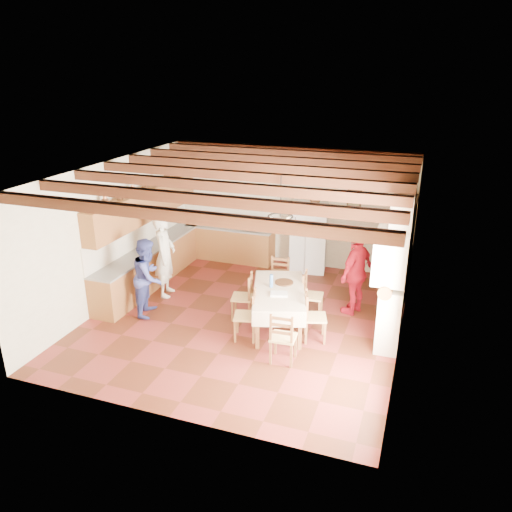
{
  "coord_description": "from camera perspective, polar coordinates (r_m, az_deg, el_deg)",
  "views": [
    {
      "loc": [
        3.18,
        -8.45,
        4.8
      ],
      "look_at": [
        0.1,
        0.3,
        1.25
      ],
      "focal_mm": 35.0,
      "sensor_mm": 36.0,
      "label": 1
    }
  ],
  "objects": [
    {
      "name": "wall_picture",
      "position": [
        12.16,
        11.17,
        6.5
      ],
      "size": [
        0.34,
        0.03,
        0.42
      ],
      "primitive_type": "cube",
      "color": "#302717",
      "rests_on": "ground"
    },
    {
      "name": "chair_left_far",
      "position": [
        10.02,
        -1.61,
        -4.61
      ],
      "size": [
        0.48,
        0.49,
        0.96
      ],
      "primitive_type": null,
      "rotation": [
        0.0,
        0.0,
        -1.37
      ],
      "color": "brown",
      "rests_on": "floor"
    },
    {
      "name": "chandelier",
      "position": [
        9.04,
        2.8,
        4.53
      ],
      "size": [
        0.47,
        0.47,
        0.03
      ],
      "primitive_type": "torus",
      "color": "black",
      "rests_on": "ground"
    },
    {
      "name": "person_woman_blue",
      "position": [
        10.31,
        -12.19,
        -2.35
      ],
      "size": [
        0.76,
        0.9,
        1.62
      ],
      "primitive_type": "imported",
      "rotation": [
        0.0,
        0.0,
        1.78
      ],
      "color": "#38418F",
      "rests_on": "floor"
    },
    {
      "name": "upper_cabinets",
      "position": [
        11.62,
        -12.54,
        5.73
      ],
      "size": [
        0.35,
        4.2,
        0.7
      ],
      "primitive_type": "cube",
      "color": "olive",
      "rests_on": "ground"
    },
    {
      "name": "chair_right_near",
      "position": [
        9.31,
        6.8,
        -6.86
      ],
      "size": [
        0.5,
        0.52,
        0.96
      ],
      "primitive_type": null,
      "rotation": [
        0.0,
        0.0,
        1.86
      ],
      "color": "brown",
      "rests_on": "floor"
    },
    {
      "name": "backsplash_left",
      "position": [
        11.88,
        -12.96,
        2.76
      ],
      "size": [
        0.03,
        4.3,
        0.6
      ],
      "primitive_type": "cube",
      "color": "silver",
      "rests_on": "ground"
    },
    {
      "name": "lower_cabinets_left",
      "position": [
        12.0,
        -11.5,
        -0.86
      ],
      "size": [
        0.6,
        4.3,
        0.86
      ],
      "primitive_type": "cube",
      "color": "olive",
      "rests_on": "ground"
    },
    {
      "name": "countertop_left",
      "position": [
        11.84,
        -11.66,
        1.16
      ],
      "size": [
        0.62,
        4.3,
        0.04
      ],
      "primitive_type": "cube",
      "color": "slate",
      "rests_on": "lower_cabinets_left"
    },
    {
      "name": "lower_cabinets_back",
      "position": [
        13.09,
        -2.96,
        1.41
      ],
      "size": [
        2.3,
        0.6,
        0.86
      ],
      "primitive_type": "cube",
      "color": "olive",
      "rests_on": "ground"
    },
    {
      "name": "wall_front",
      "position": [
        6.92,
        -10.73,
        -7.93
      ],
      "size": [
        6.0,
        0.02,
        3.0
      ],
      "primitive_type": "cube",
      "color": "beige",
      "rests_on": "ground"
    },
    {
      "name": "fireplace",
      "position": [
        9.3,
        15.19,
        -1.26
      ],
      "size": [
        0.56,
        1.6,
        2.8
      ],
      "primitive_type": null,
      "color": "beige",
      "rests_on": "ground"
    },
    {
      "name": "wall_left",
      "position": [
        10.98,
        -16.05,
        2.62
      ],
      "size": [
        0.02,
        6.5,
        3.0
      ],
      "primitive_type": "cube",
      "color": "beige",
      "rests_on": "ground"
    },
    {
      "name": "ceiling_beams",
      "position": [
        9.22,
        -1.22,
        9.11
      ],
      "size": [
        6.0,
        6.3,
        0.16
      ],
      "primitive_type": null,
      "color": "#3D1B10",
      "rests_on": "ground"
    },
    {
      "name": "chair_end_near",
      "position": [
        8.62,
        3.14,
        -9.16
      ],
      "size": [
        0.44,
        0.42,
        0.96
      ],
      "primitive_type": null,
      "rotation": [
        0.0,
        0.0,
        3.2
      ],
      "color": "brown",
      "rests_on": "floor"
    },
    {
      "name": "countertop_back",
      "position": [
        12.95,
        -3.0,
        3.29
      ],
      "size": [
        2.34,
        0.62,
        0.04
      ],
      "primitive_type": "cube",
      "color": "slate",
      "rests_on": "lower_cabinets_back"
    },
    {
      "name": "floor",
      "position": [
        10.23,
        -1.09,
        -7.11
      ],
      "size": [
        6.0,
        6.5,
        0.02
      ],
      "primitive_type": "cube",
      "color": "#512213",
      "rests_on": "ground"
    },
    {
      "name": "refrigerator",
      "position": [
        12.33,
        6.05,
        2.19
      ],
      "size": [
        0.95,
        0.82,
        1.72
      ],
      "primitive_type": "cube",
      "rotation": [
        0.0,
        0.0,
        0.14
      ],
      "color": "silver",
      "rests_on": "floor"
    },
    {
      "name": "fridge_vase",
      "position": [
        12.02,
        6.79,
        6.65
      ],
      "size": [
        0.31,
        0.31,
        0.29
      ],
      "primitive_type": "imported",
      "rotation": [
        0.0,
        0.0,
        -0.13
      ],
      "color": "#351D0F",
      "rests_on": "refrigerator"
    },
    {
      "name": "microwave",
      "position": [
        12.7,
        -0.56,
        3.68
      ],
      "size": [
        0.53,
        0.4,
        0.26
      ],
      "primitive_type": "imported",
      "rotation": [
        0.0,
        0.0,
        -0.16
      ],
      "color": "silver",
      "rests_on": "countertop_back"
    },
    {
      "name": "chair_left_near",
      "position": [
        9.3,
        -1.26,
        -6.75
      ],
      "size": [
        0.49,
        0.51,
        0.96
      ],
      "primitive_type": null,
      "rotation": [
        0.0,
        0.0,
        -1.32
      ],
      "color": "brown",
      "rests_on": "floor"
    },
    {
      "name": "chair_end_far",
      "position": [
        10.75,
        2.57,
        -2.78
      ],
      "size": [
        0.45,
        0.43,
        0.96
      ],
      "primitive_type": null,
      "rotation": [
        0.0,
        0.0,
        0.07
      ],
      "color": "brown",
      "rests_on": "floor"
    },
    {
      "name": "backsplash_back",
      "position": [
        13.11,
        -2.55,
        4.98
      ],
      "size": [
        2.3,
        0.03,
        0.6
      ],
      "primitive_type": "cube",
      "color": "silver",
      "rests_on": "ground"
    },
    {
      "name": "person_man",
      "position": [
        11.04,
        -10.39,
        0.08
      ],
      "size": [
        0.6,
        0.77,
        1.87
      ],
      "primitive_type": "imported",
      "rotation": [
        0.0,
        0.0,
        1.82
      ],
      "color": "silver",
      "rests_on": "floor"
    },
    {
      "name": "chair_right_far",
      "position": [
        10.13,
        6.49,
        -4.45
      ],
      "size": [
        0.43,
        0.45,
        0.96
      ],
      "primitive_type": null,
      "rotation": [
        0.0,
        0.0,
        1.66
      ],
      "color": "brown",
      "rests_on": "floor"
    },
    {
      "name": "dining_table",
      "position": [
        9.58,
        2.64,
        -4.28
      ],
      "size": [
        1.44,
        2.03,
        0.8
      ],
      "rotation": [
        0.0,
        0.0,
        0.3
      ],
      "color": "silver",
      "rests_on": "floor"
    },
    {
      "name": "wall_back",
      "position": [
        12.57,
        4.07,
        5.67
      ],
      "size": [
        6.0,
        0.02,
        3.0
      ],
      "primitive_type": "cube",
      "color": "beige",
      "rests_on": "ground"
    },
    {
      "name": "person_woman_red",
      "position": [
        10.29,
        11.39,
        -1.83
      ],
      "size": [
        0.8,
        1.13,
        1.78
      ],
      "primitive_type": "imported",
      "rotation": [
        0.0,
        0.0,
        -1.96
      ],
      "color": "red",
      "rests_on": "floor"
    },
    {
      "name": "wall_right",
      "position": [
        9.07,
        16.96,
        -1.34
      ],
      "size": [
        0.02,
        6.5,
        3.0
      ],
      "primitive_type": "cube",
      "color": "beige",
      "rests_on": "ground"
    },
    {
      "name": "ceiling",
      "position": [
        9.2,
        -1.22,
        9.72
      ],
      "size": [
        6.0,
        6.5,
        0.02
      ],
      "primitive_type": "cube",
      "color": "white",
      "rests_on": "ground"
    },
    {
      "name": "hutch",
      "position": [
        11.37,
        16.13,
        0.98
      ],
      "size": [
        0.56,
        1.21,
        2.16
      ],
      "primitive_type": null,
      "rotation": [
        0.0,
        0.0,
        -0.05
      ],
      "color": "#351D0F",
      "rests_on": "floor"
    }
  ]
}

